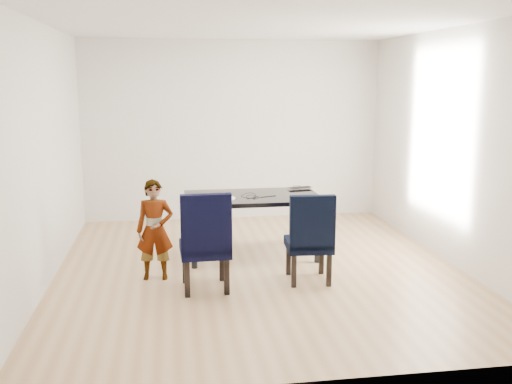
{
  "coord_description": "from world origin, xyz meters",
  "views": [
    {
      "loc": [
        -0.96,
        -6.12,
        2.11
      ],
      "look_at": [
        0.0,
        0.2,
        0.85
      ],
      "focal_mm": 40.0,
      "sensor_mm": 36.0,
      "label": 1
    }
  ],
  "objects": [
    {
      "name": "laptop",
      "position": [
        0.65,
        0.85,
        0.76
      ],
      "size": [
        0.34,
        0.25,
        0.02
      ],
      "primitive_type": "imported",
      "rotation": [
        0.0,
        0.0,
        3.33
      ],
      "color": "black",
      "rests_on": "dining_table"
    },
    {
      "name": "chair_left",
      "position": [
        -0.64,
        -0.53,
        0.52
      ],
      "size": [
        0.51,
        0.53,
        1.03
      ],
      "primitive_type": "cube",
      "rotation": [
        0.0,
        0.0,
        0.03
      ],
      "color": "black",
      "rests_on": "floor"
    },
    {
      "name": "sandwich",
      "position": [
        -0.35,
        0.35,
        0.79
      ],
      "size": [
        0.17,
        0.11,
        0.06
      ],
      "primitive_type": "ellipsoid",
      "rotation": [
        0.0,
        0.0,
        -0.29
      ],
      "color": "gold",
      "rests_on": "plate"
    },
    {
      "name": "wall_front",
      "position": [
        0.0,
        -2.5,
        1.35
      ],
      "size": [
        4.5,
        0.01,
        2.7
      ],
      "primitive_type": "cube",
      "color": "white",
      "rests_on": "ground"
    },
    {
      "name": "dining_table",
      "position": [
        0.0,
        0.5,
        0.38
      ],
      "size": [
        1.6,
        0.9,
        0.75
      ],
      "primitive_type": "cube",
      "color": "black",
      "rests_on": "floor"
    },
    {
      "name": "floor",
      "position": [
        0.0,
        0.0,
        -0.01
      ],
      "size": [
        4.5,
        5.0,
        0.01
      ],
      "primitive_type": "cube",
      "color": "tan",
      "rests_on": "ground"
    },
    {
      "name": "child",
      "position": [
        -1.14,
        -0.15,
        0.54
      ],
      "size": [
        0.41,
        0.29,
        1.08
      ],
      "primitive_type": "imported",
      "rotation": [
        0.0,
        0.0,
        -0.07
      ],
      "color": "#D24E11",
      "rests_on": "floor"
    },
    {
      "name": "wall_right",
      "position": [
        2.25,
        0.0,
        1.35
      ],
      "size": [
        0.01,
        5.0,
        2.7
      ],
      "primitive_type": "cube",
      "color": "silver",
      "rests_on": "ground"
    },
    {
      "name": "wall_left",
      "position": [
        -2.25,
        0.0,
        1.35
      ],
      "size": [
        0.01,
        5.0,
        2.7
      ],
      "primitive_type": "cube",
      "color": "white",
      "rests_on": "ground"
    },
    {
      "name": "plate",
      "position": [
        -0.34,
        0.35,
        0.76
      ],
      "size": [
        0.25,
        0.25,
        0.01
      ],
      "primitive_type": "cylinder",
      "rotation": [
        0.0,
        0.0,
        0.04
      ],
      "color": "white",
      "rests_on": "dining_table"
    },
    {
      "name": "ceiling",
      "position": [
        0.0,
        0.0,
        2.71
      ],
      "size": [
        4.5,
        5.0,
        0.01
      ],
      "primitive_type": "cube",
      "color": "white",
      "rests_on": "wall_back"
    },
    {
      "name": "wall_back",
      "position": [
        0.0,
        2.5,
        1.35
      ],
      "size": [
        4.5,
        0.01,
        2.7
      ],
      "primitive_type": "cube",
      "color": "silver",
      "rests_on": "ground"
    },
    {
      "name": "cable_tangle",
      "position": [
        -0.02,
        0.37,
        0.75
      ],
      "size": [
        0.15,
        0.15,
        0.01
      ],
      "primitive_type": "torus",
      "rotation": [
        0.0,
        0.0,
        0.07
      ],
      "color": "black",
      "rests_on": "dining_table"
    },
    {
      "name": "chair_right",
      "position": [
        0.46,
        -0.46,
        0.48
      ],
      "size": [
        0.49,
        0.51,
        0.97
      ],
      "primitive_type": "cube",
      "rotation": [
        0.0,
        0.0,
        -0.06
      ],
      "color": "black",
      "rests_on": "floor"
    }
  ]
}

